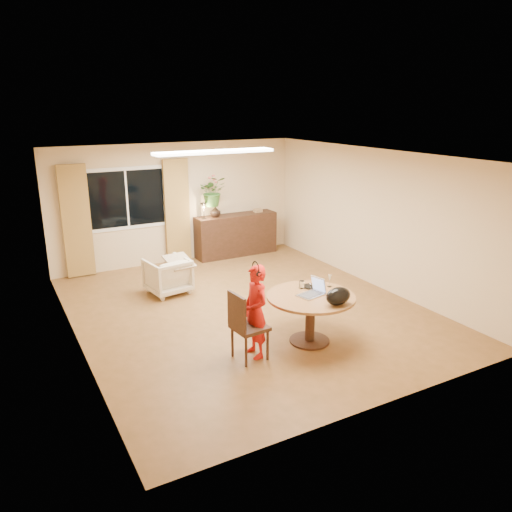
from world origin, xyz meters
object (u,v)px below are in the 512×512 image
Objects in this scene: child at (256,312)px; sideboard at (236,235)px; dining_chair at (250,325)px; armchair at (168,276)px; dining_table at (311,305)px.

child is 0.69× the size of sideboard.
child is 4.89m from sideboard.
dining_chair is 0.75× the size of child.
sideboard is (2.20, 1.58, 0.14)m from armchair.
dining_table is 1.30× the size of dining_chair.
armchair is at bearing 87.85° from dining_chair.
dining_chair is 0.20m from child.
sideboard is (2.05, 4.52, -0.02)m from dining_chair.
armchair is (-0.16, 2.94, -0.16)m from dining_chair.
child reaches higher than dining_chair.
dining_chair is at bearing 84.47° from armchair.
sideboard reaches higher than dining_table.
child is (-0.90, 0.02, 0.08)m from dining_table.
child is 1.79× the size of armchair.
sideboard is at bearing 155.92° from child.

